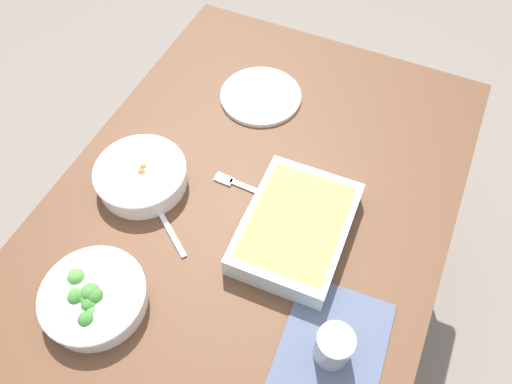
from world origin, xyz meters
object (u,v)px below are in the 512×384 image
object	(u,v)px
spoon_by_broccoli	(107,283)
baking_dish	(296,227)
side_plate	(261,96)
broccoli_bowl	(93,297)
stew_bowl	(141,175)
fork_on_table	(244,186)
spoon_by_stew	(163,218)
drink_cup	(333,347)

from	to	relation	value
spoon_by_broccoli	baking_dish	bearing A→B (deg)	-49.12
side_plate	broccoli_bowl	bearing A→B (deg)	174.39
stew_bowl	fork_on_table	size ratio (longest dim) A/B	1.23
spoon_by_stew	spoon_by_broccoli	size ratio (longest dim) A/B	0.87
drink_cup	side_plate	bearing A→B (deg)	35.20
stew_bowl	side_plate	size ratio (longest dim) A/B	0.99
stew_bowl	drink_cup	size ratio (longest dim) A/B	2.57
drink_cup	side_plate	distance (m)	0.71
spoon_by_broccoli	fork_on_table	size ratio (longest dim) A/B	0.99
fork_on_table	spoon_by_broccoli	bearing A→B (deg)	155.73
stew_bowl	spoon_by_stew	xyz separation A→B (m)	(-0.07, -0.09, -0.03)
broccoli_bowl	drink_cup	bearing A→B (deg)	-77.87
broccoli_bowl	spoon_by_stew	distance (m)	0.23
baking_dish	spoon_by_broccoli	bearing A→B (deg)	130.88
baking_dish	drink_cup	distance (m)	0.27
baking_dish	stew_bowl	bearing A→B (deg)	92.63
stew_bowl	spoon_by_broccoli	world-z (taller)	stew_bowl
broccoli_bowl	fork_on_table	size ratio (longest dim) A/B	1.22
baking_dish	fork_on_table	size ratio (longest dim) A/B	1.73
drink_cup	spoon_by_stew	world-z (taller)	drink_cup
broccoli_bowl	spoon_by_broccoli	distance (m)	0.05
drink_cup	spoon_by_stew	bearing A→B (deg)	73.96
broccoli_bowl	baking_dish	distance (m)	0.44
stew_bowl	spoon_by_broccoli	distance (m)	0.27
spoon_by_stew	spoon_by_broccoli	xyz separation A→B (m)	(-0.19, 0.03, 0.00)
fork_on_table	side_plate	bearing A→B (deg)	16.27
spoon_by_stew	spoon_by_broccoli	bearing A→B (deg)	172.22
broccoli_bowl	side_plate	bearing A→B (deg)	-5.61
drink_cup	spoon_by_stew	size ratio (longest dim) A/B	0.55
stew_bowl	broccoli_bowl	distance (m)	0.31
baking_dish	drink_cup	world-z (taller)	drink_cup
side_plate	spoon_by_broccoli	size ratio (longest dim) A/B	1.25
spoon_by_stew	spoon_by_broccoli	distance (m)	0.19
stew_bowl	fork_on_table	world-z (taller)	stew_bowl
side_plate	spoon_by_stew	size ratio (longest dim) A/B	1.44
spoon_by_stew	broccoli_bowl	bearing A→B (deg)	174.77
side_plate	spoon_by_broccoli	world-z (taller)	side_plate
drink_cup	spoon_by_broccoli	xyz separation A→B (m)	(-0.06, 0.48, -0.03)
baking_dish	spoon_by_broccoli	world-z (taller)	baking_dish
baking_dish	fork_on_table	xyz separation A→B (m)	(0.07, 0.16, -0.03)
broccoli_bowl	spoon_by_stew	size ratio (longest dim) A/B	1.41
spoon_by_stew	fork_on_table	world-z (taller)	spoon_by_stew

